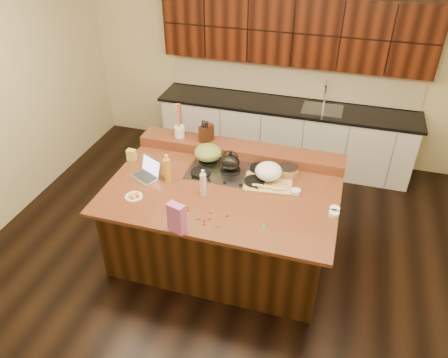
% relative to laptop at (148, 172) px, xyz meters
% --- Properties ---
extents(room, '(5.52, 5.02, 2.72)m').
position_rel_laptop_xyz_m(room, '(0.84, 0.02, 0.37)').
color(room, black).
rests_on(room, ground).
extents(island, '(2.40, 1.60, 0.92)m').
position_rel_laptop_xyz_m(island, '(0.84, 0.02, -0.51)').
color(island, black).
rests_on(island, ground).
extents(back_ledge, '(2.40, 0.30, 0.12)m').
position_rel_laptop_xyz_m(back_ledge, '(0.84, 0.72, 0.00)').
color(back_ledge, black).
rests_on(back_ledge, island).
extents(cooktop, '(0.92, 0.52, 0.05)m').
position_rel_laptop_xyz_m(cooktop, '(0.84, 0.32, -0.04)').
color(cooktop, gray).
rests_on(cooktop, island).
extents(back_counter, '(3.70, 0.66, 2.40)m').
position_rel_laptop_xyz_m(back_counter, '(1.14, 2.25, 0.01)').
color(back_counter, silver).
rests_on(back_counter, ground).
extents(kettle, '(0.20, 0.20, 0.18)m').
position_rel_laptop_xyz_m(kettle, '(0.84, 0.32, 0.08)').
color(kettle, black).
rests_on(kettle, cooktop).
extents(green_bowl, '(0.38, 0.38, 0.17)m').
position_rel_laptop_xyz_m(green_bowl, '(0.54, 0.45, 0.08)').
color(green_bowl, olive).
rests_on(green_bowl, cooktop).
extents(laptop, '(0.37, 0.34, 0.21)m').
position_rel_laptop_xyz_m(laptop, '(0.00, 0.00, 0.00)').
color(laptop, '#B7B7BC').
rests_on(laptop, island).
extents(oil_bottle, '(0.08, 0.08, 0.27)m').
position_rel_laptop_xyz_m(oil_bottle, '(0.24, -0.02, 0.08)').
color(oil_bottle, gold).
rests_on(oil_bottle, island).
extents(vinegar_bottle, '(0.07, 0.07, 0.25)m').
position_rel_laptop_xyz_m(vinegar_bottle, '(0.68, -0.15, 0.07)').
color(vinegar_bottle, silver).
rests_on(vinegar_bottle, island).
extents(wooden_tray, '(0.54, 0.42, 0.20)m').
position_rel_laptop_xyz_m(wooden_tray, '(1.26, 0.28, 0.03)').
color(wooden_tray, tan).
rests_on(wooden_tray, island).
extents(ramekin_a, '(0.10, 0.10, 0.04)m').
position_rel_laptop_xyz_m(ramekin_a, '(1.99, -0.11, -0.03)').
color(ramekin_a, white).
rests_on(ramekin_a, island).
extents(ramekin_b, '(0.13, 0.13, 0.04)m').
position_rel_laptop_xyz_m(ramekin_b, '(1.99, -0.04, -0.03)').
color(ramekin_b, white).
rests_on(ramekin_b, island).
extents(ramekin_c, '(0.10, 0.10, 0.04)m').
position_rel_laptop_xyz_m(ramekin_c, '(1.58, 0.14, -0.03)').
color(ramekin_c, white).
rests_on(ramekin_c, island).
extents(strainer_bowl, '(0.30, 0.30, 0.09)m').
position_rel_laptop_xyz_m(strainer_bowl, '(1.44, 0.45, -0.01)').
color(strainer_bowl, '#996B3F').
rests_on(strainer_bowl, island).
extents(kitchen_timer, '(0.08, 0.08, 0.07)m').
position_rel_laptop_xyz_m(kitchen_timer, '(1.38, -0.46, -0.02)').
color(kitchen_timer, silver).
rests_on(kitchen_timer, island).
extents(pink_bag, '(0.18, 0.13, 0.30)m').
position_rel_laptop_xyz_m(pink_bag, '(0.63, -0.74, 0.09)').
color(pink_bag, '#B9579C').
rests_on(pink_bag, island).
extents(candy_plate, '(0.24, 0.24, 0.01)m').
position_rel_laptop_xyz_m(candy_plate, '(0.02, -0.39, -0.05)').
color(candy_plate, white).
rests_on(candy_plate, island).
extents(package_box, '(0.11, 0.08, 0.14)m').
position_rel_laptop_xyz_m(package_box, '(-0.31, 0.25, 0.01)').
color(package_box, gold).
rests_on(package_box, island).
extents(utensil_crock, '(0.16, 0.16, 0.14)m').
position_rel_laptop_xyz_m(utensil_crock, '(0.09, 0.72, 0.13)').
color(utensil_crock, white).
rests_on(utensil_crock, back_ledge).
extents(knife_block, '(0.15, 0.19, 0.20)m').
position_rel_laptop_xyz_m(knife_block, '(0.43, 0.72, 0.16)').
color(knife_block, black).
rests_on(knife_block, back_ledge).
extents(gumdrop_0, '(0.02, 0.02, 0.02)m').
position_rel_laptop_xyz_m(gumdrop_0, '(0.87, -0.50, -0.05)').
color(gumdrop_0, red).
rests_on(gumdrop_0, island).
extents(gumdrop_1, '(0.02, 0.02, 0.02)m').
position_rel_laptop_xyz_m(gumdrop_1, '(0.98, -0.58, -0.05)').
color(gumdrop_1, '#198C26').
rests_on(gumdrop_1, island).
extents(gumdrop_2, '(0.02, 0.02, 0.02)m').
position_rel_laptop_xyz_m(gumdrop_2, '(0.78, -0.53, -0.05)').
color(gumdrop_2, red).
rests_on(gumdrop_2, island).
extents(gumdrop_3, '(0.02, 0.02, 0.02)m').
position_rel_laptop_xyz_m(gumdrop_3, '(0.83, -0.54, -0.05)').
color(gumdrop_3, '#198C26').
rests_on(gumdrop_3, island).
extents(gumdrop_4, '(0.02, 0.02, 0.02)m').
position_rel_laptop_xyz_m(gumdrop_4, '(1.01, -0.41, -0.05)').
color(gumdrop_4, red).
rests_on(gumdrop_4, island).
extents(gumdrop_5, '(0.02, 0.02, 0.02)m').
position_rel_laptop_xyz_m(gumdrop_5, '(0.85, -0.40, -0.05)').
color(gumdrop_5, '#198C26').
rests_on(gumdrop_5, island).
extents(gumdrop_6, '(0.02, 0.02, 0.02)m').
position_rel_laptop_xyz_m(gumdrop_6, '(0.63, -0.44, -0.05)').
color(gumdrop_6, red).
rests_on(gumdrop_6, island).
extents(gumdrop_7, '(0.02, 0.02, 0.02)m').
position_rel_laptop_xyz_m(gumdrop_7, '(0.71, -0.49, -0.05)').
color(gumdrop_7, '#198C26').
rests_on(gumdrop_7, island).
extents(gumdrop_8, '(0.02, 0.02, 0.02)m').
position_rel_laptop_xyz_m(gumdrop_8, '(0.84, -0.59, -0.05)').
color(gumdrop_8, red).
rests_on(gumdrop_8, island).
extents(gumdrop_9, '(0.02, 0.02, 0.02)m').
position_rel_laptop_xyz_m(gumdrop_9, '(0.61, -0.39, -0.05)').
color(gumdrop_9, '#198C26').
rests_on(gumdrop_9, island).
extents(gumdrop_10, '(0.02, 0.02, 0.02)m').
position_rel_laptop_xyz_m(gumdrop_10, '(0.85, -0.40, -0.05)').
color(gumdrop_10, red).
rests_on(gumdrop_10, island).
extents(gumdrop_11, '(0.02, 0.02, 0.02)m').
position_rel_laptop_xyz_m(gumdrop_11, '(0.74, -0.54, -0.05)').
color(gumdrop_11, '#198C26').
rests_on(gumdrop_11, island).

